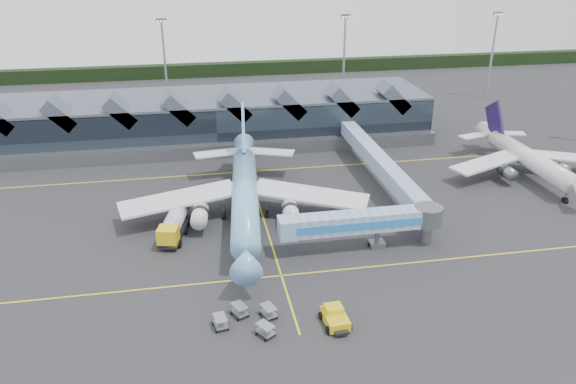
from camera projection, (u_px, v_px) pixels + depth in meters
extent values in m
plane|color=#252628|center=(272.00, 245.00, 78.91)|extent=(260.00, 260.00, 0.00)
cube|color=yellow|center=(281.00, 276.00, 71.73)|extent=(120.00, 0.25, 0.01)
cube|color=yellow|center=(249.00, 172.00, 104.04)|extent=(120.00, 0.25, 0.01)
cube|color=yellow|center=(262.00, 214.00, 87.88)|extent=(0.25, 60.00, 0.01)
cube|color=black|center=(218.00, 69.00, 176.81)|extent=(260.00, 4.00, 4.00)
cube|color=black|center=(214.00, 119.00, 119.33)|extent=(90.00, 20.00, 9.00)
cube|color=#495262|center=(213.00, 97.00, 117.40)|extent=(90.00, 20.00, 0.60)
cube|color=slate|center=(218.00, 150.00, 110.77)|extent=(90.00, 2.50, 2.60)
cube|color=#495262|center=(61.00, 113.00, 106.34)|extent=(6.43, 6.00, 6.43)
cube|color=#495262|center=(121.00, 110.00, 108.14)|extent=(6.43, 6.00, 6.43)
cube|color=#495262|center=(179.00, 107.00, 109.93)|extent=(6.43, 6.00, 6.43)
cube|color=#495262|center=(235.00, 105.00, 111.73)|extent=(6.43, 6.00, 6.43)
cube|color=#495262|center=(289.00, 102.00, 113.53)|extent=(6.43, 6.00, 6.43)
cube|color=#495262|center=(342.00, 99.00, 115.32)|extent=(6.43, 6.00, 6.43)
cube|color=#495262|center=(393.00, 97.00, 117.12)|extent=(6.43, 6.00, 6.43)
cylinder|color=#97999F|center=(165.00, 67.00, 136.57)|extent=(0.56, 0.56, 22.00)
cube|color=slate|center=(161.00, 20.00, 132.06)|extent=(2.40, 0.50, 0.90)
cylinder|color=#97999F|center=(344.00, 61.00, 143.91)|extent=(0.56, 0.56, 22.00)
cube|color=slate|center=(346.00, 16.00, 139.40)|extent=(2.40, 0.50, 0.90)
cylinder|color=#97999F|center=(492.00, 57.00, 148.65)|extent=(0.56, 0.56, 22.00)
cube|color=slate|center=(498.00, 14.00, 144.14)|extent=(2.40, 0.50, 0.90)
cylinder|color=#6699D0|center=(245.00, 196.00, 83.92)|extent=(7.14, 31.88, 3.90)
cone|color=#6699D0|center=(246.00, 260.00, 67.06)|extent=(4.44, 5.80, 3.90)
cube|color=black|center=(246.00, 257.00, 66.11)|extent=(1.51, 0.49, 0.48)
cone|color=#6699D0|center=(244.00, 150.00, 101.48)|extent=(4.63, 7.60, 3.90)
cube|color=silver|center=(179.00, 199.00, 84.70)|extent=(18.59, 9.47, 1.29)
cube|color=silver|center=(310.00, 195.00, 86.09)|extent=(18.61, 12.57, 1.29)
cylinder|color=silver|center=(200.00, 214.00, 82.08)|extent=(2.97, 5.65, 2.42)
cylinder|color=silver|center=(290.00, 211.00, 83.01)|extent=(2.97, 5.65, 2.42)
cube|color=#6699D0|center=(243.00, 132.00, 98.16)|extent=(1.49, 9.99, 10.76)
cube|color=silver|center=(217.00, 153.00, 99.91)|extent=(8.50, 4.28, 0.26)
cube|color=silver|center=(271.00, 152.00, 100.58)|extent=(8.73, 5.75, 0.26)
cylinder|color=slate|center=(247.00, 267.00, 71.61)|extent=(0.29, 0.29, 2.26)
cylinder|color=slate|center=(224.00, 211.00, 86.18)|extent=(0.29, 0.29, 2.26)
cylinder|color=slate|center=(267.00, 210.00, 86.65)|extent=(0.29, 0.29, 2.26)
cylinder|color=black|center=(247.00, 271.00, 71.91)|extent=(0.61, 1.49, 1.45)
cylinder|color=silver|center=(530.00, 159.00, 100.02)|extent=(3.64, 23.24, 3.31)
cone|color=silver|center=(489.00, 133.00, 112.67)|extent=(3.39, 5.35, 3.31)
cube|color=silver|center=(486.00, 163.00, 99.84)|extent=(14.44, 8.52, 1.11)
cube|color=silver|center=(564.00, 157.00, 102.57)|extent=(14.44, 8.19, 1.11)
cylinder|color=slate|center=(507.00, 172.00, 98.21)|extent=(2.11, 4.00, 2.05)
cylinder|color=slate|center=(560.00, 168.00, 100.03)|extent=(2.11, 4.00, 2.05)
cube|color=#221745|center=(495.00, 120.00, 110.23)|extent=(0.60, 7.45, 8.08)
cube|color=silver|center=(474.00, 136.00, 111.12)|extent=(6.70, 3.86, 0.28)
cube|color=silver|center=(508.00, 133.00, 112.44)|extent=(6.68, 3.70, 0.28)
cylinder|color=slate|center=(566.00, 197.00, 91.31)|extent=(0.31, 0.31, 1.92)
cylinder|color=slate|center=(510.00, 172.00, 101.49)|extent=(0.31, 0.31, 1.92)
cylinder|color=slate|center=(538.00, 169.00, 102.48)|extent=(0.31, 0.31, 1.92)
cylinder|color=black|center=(565.00, 201.00, 91.56)|extent=(0.51, 1.23, 1.23)
cube|color=#7CA3CF|center=(359.00, 222.00, 76.44)|extent=(18.15, 2.81, 2.63)
cube|color=#297ACD|center=(362.00, 226.00, 75.18)|extent=(18.13, 0.20, 1.09)
cube|color=#7CA3CF|center=(287.00, 228.00, 74.77)|extent=(2.37, 2.91, 2.72)
cylinder|color=slate|center=(377.00, 233.00, 77.75)|extent=(0.63, 0.63, 4.16)
cube|color=slate|center=(376.00, 244.00, 78.44)|extent=(2.19, 1.82, 0.82)
cylinder|color=black|center=(370.00, 245.00, 78.32)|extent=(0.37, 0.82, 0.82)
cylinder|color=black|center=(383.00, 244.00, 78.63)|extent=(0.37, 0.82, 0.82)
cylinder|color=slate|center=(428.00, 216.00, 78.11)|extent=(3.99, 3.99, 2.72)
cylinder|color=slate|center=(426.00, 229.00, 78.97)|extent=(1.63, 1.63, 4.16)
cube|color=black|center=(175.00, 230.00, 81.17)|extent=(4.86, 10.45, 0.56)
cube|color=yellow|center=(168.00, 236.00, 77.21)|extent=(3.17, 3.00, 2.47)
cube|color=black|center=(166.00, 235.00, 76.16)|extent=(2.45, 0.71, 1.12)
cylinder|color=silver|center=(176.00, 217.00, 81.78)|extent=(3.96, 6.92, 2.58)
sphere|color=silver|center=(181.00, 207.00, 84.74)|extent=(2.47, 2.47, 2.47)
sphere|color=silver|center=(171.00, 227.00, 78.81)|extent=(2.47, 2.47, 2.47)
cylinder|color=black|center=(160.00, 243.00, 78.27)|extent=(0.63, 1.18, 1.12)
cylinder|color=black|center=(180.00, 244.00, 78.16)|extent=(0.63, 1.18, 1.12)
cylinder|color=black|center=(167.00, 230.00, 81.85)|extent=(0.63, 1.18, 1.12)
cylinder|color=black|center=(186.00, 230.00, 81.74)|extent=(0.63, 1.18, 1.12)
cylinder|color=black|center=(171.00, 221.00, 84.41)|extent=(0.63, 1.18, 1.12)
cylinder|color=black|center=(190.00, 222.00, 84.30)|extent=(0.63, 1.18, 1.12)
cube|color=yellow|center=(335.00, 319.00, 62.36)|extent=(2.65, 4.08, 1.09)
cube|color=yellow|center=(334.00, 309.00, 62.61)|extent=(2.07, 1.87, 0.76)
cube|color=black|center=(341.00, 332.00, 60.64)|extent=(1.58, 0.97, 0.33)
cylinder|color=black|center=(328.00, 330.00, 61.06)|extent=(0.38, 0.89, 0.87)
cylinder|color=black|center=(350.00, 326.00, 61.61)|extent=(0.38, 0.89, 0.87)
cylinder|color=black|center=(321.00, 316.00, 63.38)|extent=(0.38, 0.89, 0.87)
cylinder|color=black|center=(342.00, 312.00, 63.93)|extent=(0.38, 0.89, 0.87)
cube|color=gray|center=(240.00, 312.00, 63.88)|extent=(2.03, 2.38, 0.14)
cube|color=gray|center=(239.00, 306.00, 63.52)|extent=(2.03, 2.38, 0.07)
cylinder|color=black|center=(242.00, 309.00, 64.94)|extent=(0.24, 0.35, 0.33)
cube|color=gray|center=(269.00, 313.00, 63.66)|extent=(1.89, 2.34, 0.14)
cube|color=gray|center=(269.00, 307.00, 63.30)|extent=(1.89, 2.34, 0.07)
cylinder|color=black|center=(271.00, 311.00, 64.70)|extent=(0.21, 0.35, 0.33)
cube|color=gray|center=(220.00, 324.00, 61.91)|extent=(1.64, 2.23, 0.14)
cube|color=gray|center=(220.00, 317.00, 61.55)|extent=(1.64, 2.23, 0.07)
cylinder|color=black|center=(225.00, 321.00, 62.90)|extent=(0.17, 0.35, 0.33)
cube|color=gray|center=(265.00, 332.00, 60.64)|extent=(2.20, 2.40, 0.14)
cube|color=gray|center=(265.00, 325.00, 60.28)|extent=(2.20, 2.40, 0.07)
cylinder|color=black|center=(266.00, 329.00, 61.70)|extent=(0.28, 0.34, 0.33)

